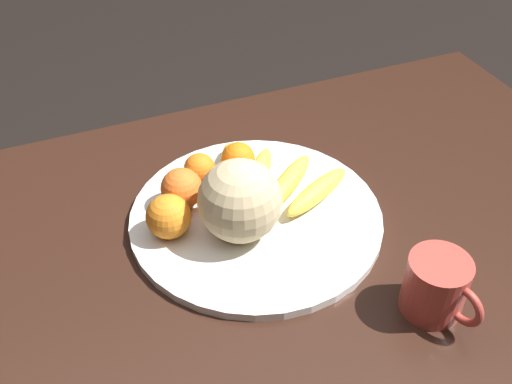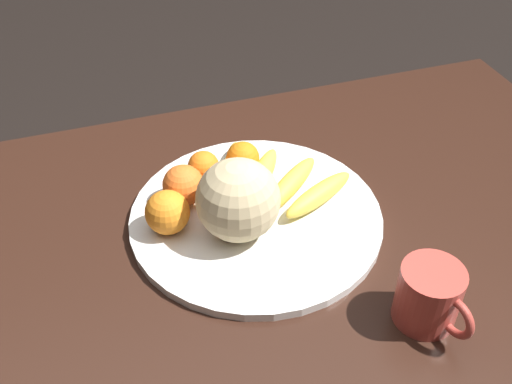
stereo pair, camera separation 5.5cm
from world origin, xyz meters
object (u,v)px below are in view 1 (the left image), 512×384
Objects in this scene: fruit_bowl at (256,217)px; orange_front_right at (201,169)px; orange_back_left at (238,159)px; produce_tag at (228,206)px; melon at (240,201)px; orange_front_left at (182,189)px; orange_mid_center at (169,217)px; ceramic_mug at (437,287)px; kitchen_table at (233,280)px; orange_back_right at (227,183)px; banana_bunch at (273,181)px.

fruit_bowl is 7.57× the size of orange_front_right.
orange_back_left reaches higher than produce_tag.
orange_front_right is (0.02, -0.15, -0.04)m from melon.
orange_front_left is at bearing -0.09° from produce_tag.
melon is at bearing 159.35° from orange_mid_center.
ceramic_mug is at bearing 111.58° from orange_back_left.
fruit_bowl is at bearing -146.79° from kitchen_table.
orange_back_left is (-0.08, -0.16, 0.14)m from kitchen_table.
melon is 2.32× the size of orange_back_right.
produce_tag is at bearing 152.56° from orange_front_left.
ceramic_mug reaches higher than banana_bunch.
orange_front_left reaches higher than produce_tag.
orange_back_left is 0.43m from ceramic_mug.
orange_mid_center is (0.09, 0.11, 0.01)m from orange_front_right.
orange_front_left reaches higher than kitchen_table.
fruit_bowl is at bearing 116.08° from orange_front_right.
orange_back_right is (0.04, 0.06, -0.00)m from orange_back_left.
ceramic_mug reaches higher than orange_back_left.
orange_front_left reaches higher than fruit_bowl.
fruit_bowl is (-0.06, -0.04, 0.10)m from kitchen_table.
ceramic_mug is (-0.21, 0.31, 0.03)m from produce_tag.
fruit_bowl is at bearing 146.96° from orange_front_left.
produce_tag is (-0.02, 0.09, -0.03)m from orange_front_right.
melon reaches higher than orange_back_right.
orange_back_left is at bearing -68.42° from ceramic_mug.
ceramic_mug is at bearing 138.21° from orange_mid_center.
orange_mid_center is 0.20m from orange_back_left.
fruit_bowl is 7.05× the size of orange_back_left.
melon is 2.23× the size of orange_back_left.
banana_bunch is 0.14m from orange_front_right.
orange_mid_center is (0.11, -0.04, -0.03)m from melon.
melon is 0.10m from produce_tag.
orange_back_right is 0.40m from ceramic_mug.
orange_front_left is 1.26× the size of orange_front_right.
melon is 1.85× the size of orange_mid_center.
orange_back_right is (0.03, -0.06, 0.04)m from fruit_bowl.
melon is 0.12m from orange_mid_center.
orange_mid_center is 1.21× the size of orange_back_left.
melon is at bearing 97.03° from orange_front_right.
orange_back_right is 0.04m from produce_tag.
orange_front_left is (0.11, -0.07, 0.04)m from fruit_bowl.
produce_tag is at bearing -167.45° from orange_mid_center.
fruit_bowl is 4.50× the size of produce_tag.
ceramic_mug is at bearing 120.45° from orange_back_right.
orange_front_right is at bearing 100.45° from banana_bunch.
orange_front_left is at bearing -33.04° from fruit_bowl.
orange_front_left is at bearing -123.68° from orange_mid_center.
banana_bunch reaches higher than kitchen_table.
melon is 0.17m from orange_back_left.
kitchen_table is at bearing 89.39° from orange_front_right.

